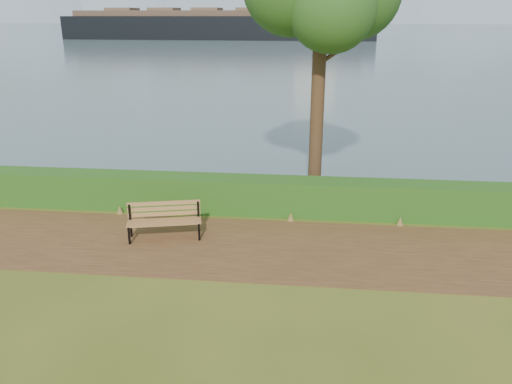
# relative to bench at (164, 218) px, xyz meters

# --- Properties ---
(ground) EXTENTS (140.00, 140.00, 0.00)m
(ground) POSITION_rel_bench_xyz_m (1.49, -0.66, -0.52)
(ground) COLOR #455819
(ground) RESTS_ON ground
(path) EXTENTS (40.00, 3.40, 0.01)m
(path) POSITION_rel_bench_xyz_m (1.49, -0.36, -0.52)
(path) COLOR #522E1C
(path) RESTS_ON ground
(hedge) EXTENTS (32.00, 0.85, 1.00)m
(hedge) POSITION_rel_bench_xyz_m (1.49, 1.94, -0.02)
(hedge) COLOR #144112
(hedge) RESTS_ON ground
(water) EXTENTS (700.00, 510.00, 0.00)m
(water) POSITION_rel_bench_xyz_m (1.49, 259.34, -0.52)
(water) COLOR #425F6B
(water) RESTS_ON ground
(bench) EXTENTS (1.88, 0.94, 0.91)m
(bench) POSITION_rel_bench_xyz_m (0.00, 0.00, 0.00)
(bench) COLOR black
(bench) RESTS_ON ground
(cargo_ship) EXTENTS (70.47, 13.12, 21.30)m
(cargo_ship) POSITION_rel_bench_xyz_m (-15.43, 106.55, 2.65)
(cargo_ship) COLOR black
(cargo_ship) RESTS_ON ground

